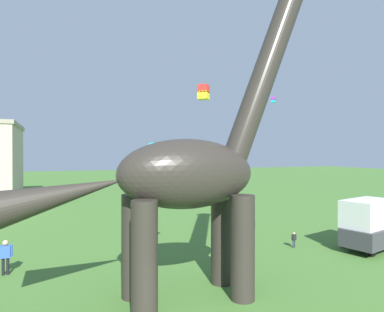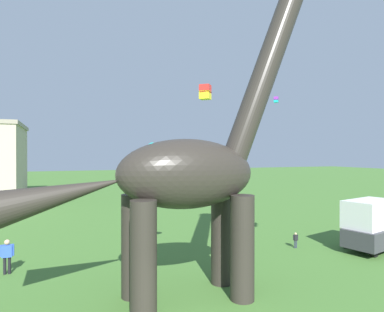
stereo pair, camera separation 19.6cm
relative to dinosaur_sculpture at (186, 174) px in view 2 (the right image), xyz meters
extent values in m
cylinder|color=#2D2823|center=(2.17, 0.97, -3.08)|extent=(1.02, 1.02, 4.39)
cylinder|color=#2D2823|center=(2.17, -0.97, -3.08)|extent=(1.02, 1.02, 4.39)
cylinder|color=#2D2823|center=(-2.03, 0.97, -3.08)|extent=(1.02, 1.02, 4.39)
cylinder|color=#2D2823|center=(-2.03, -0.97, -3.08)|extent=(1.02, 1.02, 4.39)
ellipsoid|color=#2D2823|center=(0.07, 0.00, 0.00)|extent=(6.01, 2.59, 2.96)
cylinder|color=#2D2823|center=(3.97, 0.00, 4.74)|extent=(4.32, 1.11, 8.56)
cone|color=#2D2823|center=(-4.97, 0.00, -0.68)|extent=(5.28, 1.48, 2.50)
cube|color=#38383D|center=(14.10, 2.40, -4.33)|extent=(5.95, 3.43, 1.10)
cube|color=silver|center=(13.31, 2.40, -2.93)|extent=(3.97, 2.85, 1.70)
cylinder|color=black|center=(12.42, 3.45, -4.88)|extent=(0.84, 0.45, 0.80)
cylinder|color=black|center=(12.42, 1.35, -4.88)|extent=(0.84, 0.45, 0.80)
cylinder|color=#2D3347|center=(9.21, 4.58, -5.03)|extent=(0.08, 0.08, 0.50)
cylinder|color=#2D3347|center=(9.33, 4.58, -5.03)|extent=(0.08, 0.08, 0.50)
cube|color=black|center=(9.27, 4.58, -4.60)|extent=(0.27, 0.17, 0.35)
sphere|color=tan|center=(9.27, 4.58, -4.35)|extent=(0.16, 0.16, 0.16)
cylinder|color=black|center=(9.12, 4.58, -4.59)|extent=(0.07, 0.07, 0.34)
cylinder|color=black|center=(9.43, 4.58, -4.59)|extent=(0.07, 0.07, 0.34)
cylinder|color=black|center=(-7.60, 5.97, -4.84)|extent=(0.15, 0.15, 0.87)
cylinder|color=black|center=(-7.39, 5.97, -4.84)|extent=(0.15, 0.15, 0.87)
cube|color=blue|center=(-7.50, 5.97, -4.10)|extent=(0.47, 0.29, 0.62)
sphere|color=tan|center=(-7.50, 5.97, -3.65)|extent=(0.27, 0.27, 0.27)
cylinder|color=blue|center=(-7.77, 5.97, -4.07)|extent=(0.12, 0.12, 0.59)
cylinder|color=blue|center=(-7.22, 5.97, -4.07)|extent=(0.12, 0.12, 0.59)
cylinder|color=#19B2B7|center=(-0.42, 3.92, 1.13)|extent=(1.05, 2.05, 0.55)
cone|color=purple|center=(0.63, 3.64, 1.13)|extent=(0.69, 0.63, 0.58)
cube|color=purple|center=(19.07, 20.68, 7.49)|extent=(0.69, 0.69, 0.39)
cube|color=#19B2B7|center=(19.07, 20.68, 7.19)|extent=(0.69, 0.69, 0.39)
cube|color=red|center=(5.45, 10.53, 5.85)|extent=(1.10, 1.10, 0.63)
cube|color=yellow|center=(5.45, 10.53, 5.37)|extent=(1.10, 1.10, 0.63)
camera|label=1|loc=(-5.03, -13.26, 0.85)|focal=31.48mm
camera|label=2|loc=(-4.85, -13.34, 0.85)|focal=31.48mm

